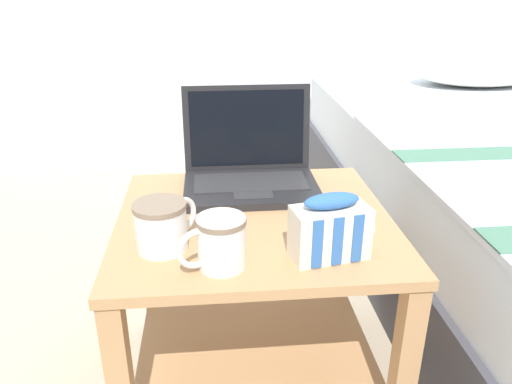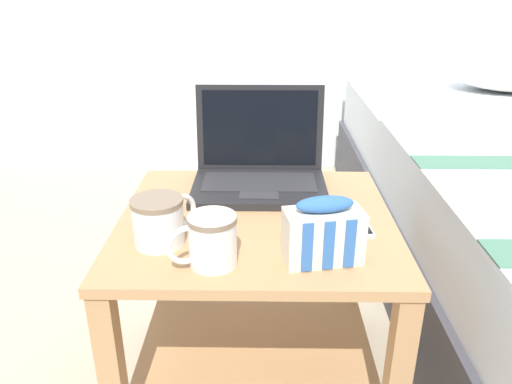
# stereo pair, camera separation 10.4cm
# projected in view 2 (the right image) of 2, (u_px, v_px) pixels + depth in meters

# --- Properties ---
(ground_plane) EXTENTS (8.00, 8.00, 0.00)m
(ground_plane) POSITION_uv_depth(u_px,v_px,m) (256.00, 381.00, 1.31)
(ground_plane) COLOR tan
(bedside_table) EXTENTS (0.61, 0.57, 0.48)m
(bedside_table) POSITION_uv_depth(u_px,v_px,m) (256.00, 281.00, 1.18)
(bedside_table) COLOR tan
(bedside_table) RESTS_ON ground_plane
(laptop) EXTENTS (0.33, 0.26, 0.24)m
(laptop) POSITION_uv_depth(u_px,v_px,m) (259.00, 168.00, 1.26)
(laptop) COLOR black
(laptop) RESTS_ON bedside_table
(mug_front_left) EXTENTS (0.12, 0.12, 0.10)m
(mug_front_left) POSITION_uv_depth(u_px,v_px,m) (159.00, 218.00, 0.99)
(mug_front_left) COLOR white
(mug_front_left) RESTS_ON bedside_table
(mug_front_right) EXTENTS (0.13, 0.09, 0.10)m
(mug_front_right) POSITION_uv_depth(u_px,v_px,m) (211.00, 238.00, 0.91)
(mug_front_right) COLOR white
(mug_front_right) RESTS_ON bedside_table
(snack_bag) EXTENTS (0.16, 0.10, 0.13)m
(snack_bag) POSITION_uv_depth(u_px,v_px,m) (323.00, 233.00, 0.92)
(snack_bag) COLOR silver
(snack_bag) RESTS_ON bedside_table
(cell_phone) EXTENTS (0.08, 0.14, 0.01)m
(cell_phone) POSITION_uv_depth(u_px,v_px,m) (350.00, 222.00, 1.08)
(cell_phone) COLOR #B7BABC
(cell_phone) RESTS_ON bedside_table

